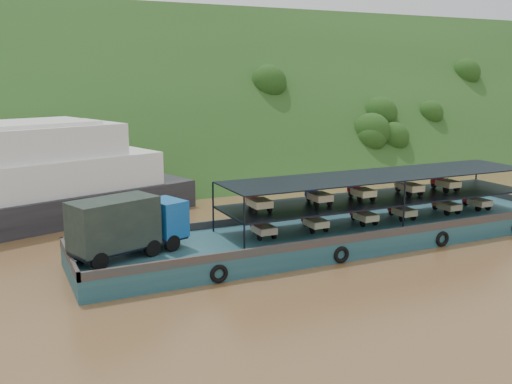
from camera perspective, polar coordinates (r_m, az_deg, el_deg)
name	(u,v)px	position (r m, az deg, el deg)	size (l,w,h in m)	color
ground	(301,243)	(39.20, 4.53, -5.14)	(160.00, 160.00, 0.00)	brown
hillside	(158,167)	(71.95, -9.78, 2.45)	(140.00, 28.00, 28.00)	#1B3814
cargo_barge	(321,230)	(38.30, 6.53, -3.81)	(35.10, 7.18, 4.63)	#153F4B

